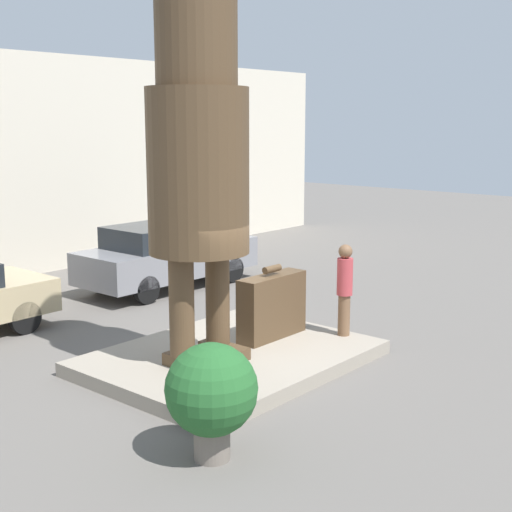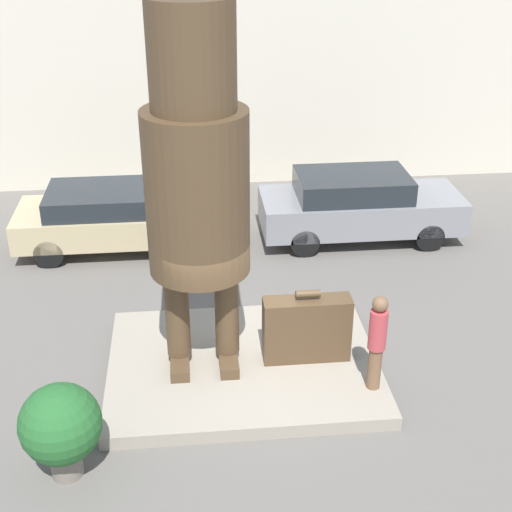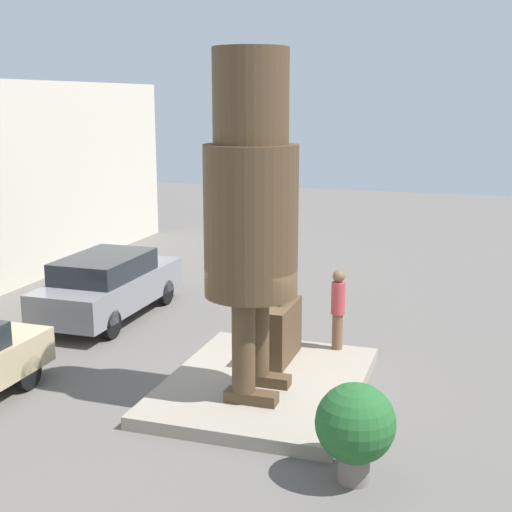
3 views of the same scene
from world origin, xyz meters
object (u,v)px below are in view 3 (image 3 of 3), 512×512
object	(u,v)px
giant_suitcase	(282,332)
planter_pot	(355,425)
parked_car_grey	(109,284)
tourist	(338,306)
statue_figure	(251,199)

from	to	relation	value
giant_suitcase	planter_pot	size ratio (longest dim) A/B	1.00
parked_car_grey	planter_pot	size ratio (longest dim) A/B	3.17
parked_car_grey	planter_pot	xyz separation A→B (m)	(-5.85, -7.19, 0.01)
tourist	parked_car_grey	bearing A→B (deg)	79.39
statue_figure	planter_pot	xyz separation A→B (m)	(-2.03, -2.21, -2.83)
statue_figure	tourist	bearing A→B (deg)	-20.16
statue_figure	giant_suitcase	distance (m)	3.37
giant_suitcase	planter_pot	bearing A→B (deg)	-150.44
parked_car_grey	planter_pot	bearing A→B (deg)	-129.12
giant_suitcase	parked_car_grey	distance (m)	5.46
statue_figure	giant_suitcase	size ratio (longest dim) A/B	4.00
statue_figure	planter_pot	size ratio (longest dim) A/B	4.01
giant_suitcase	parked_car_grey	size ratio (longest dim) A/B	0.32
planter_pot	parked_car_grey	bearing A→B (deg)	50.88
giant_suitcase	parked_car_grey	xyz separation A→B (m)	(2.07, 5.05, 0.04)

